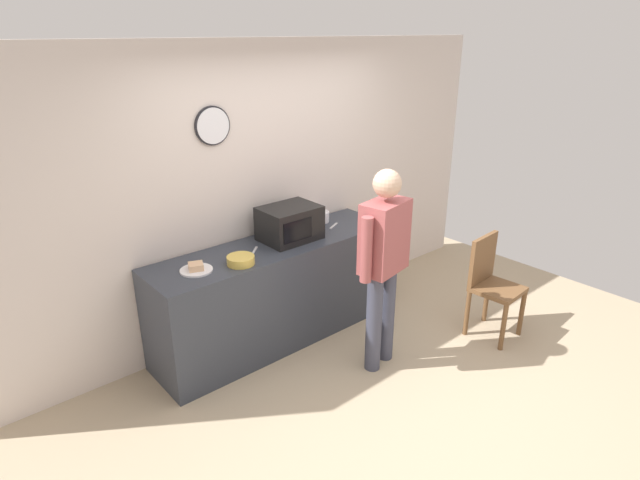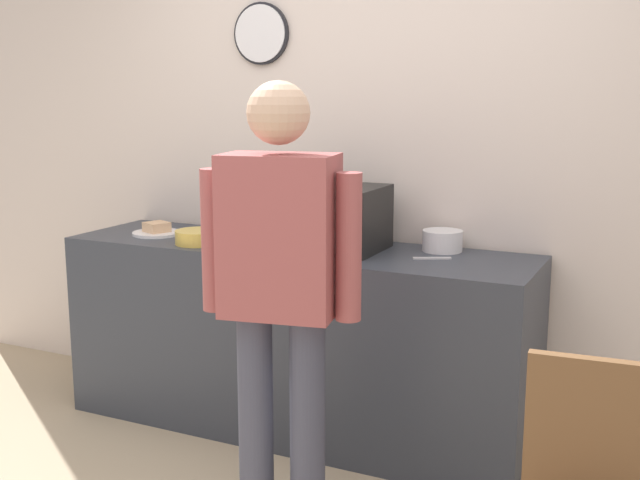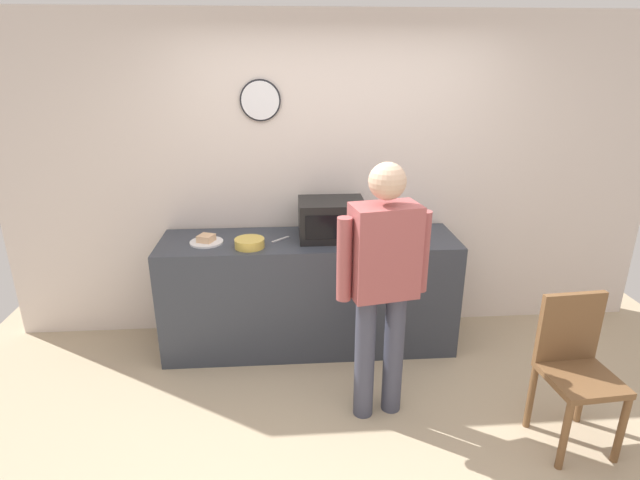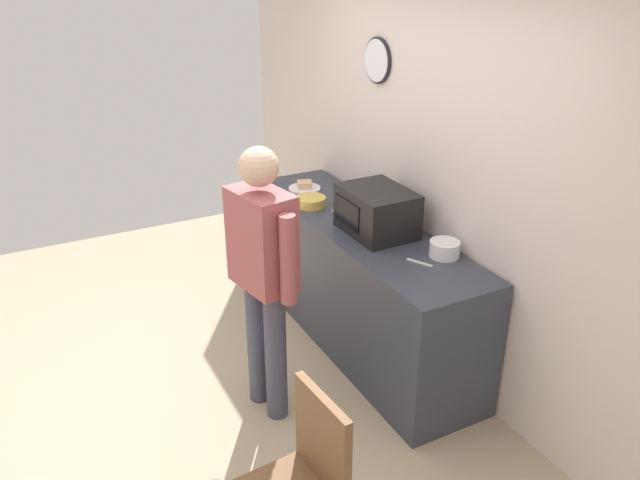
% 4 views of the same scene
% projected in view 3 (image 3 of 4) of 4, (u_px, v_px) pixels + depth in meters
% --- Properties ---
extents(ground_plane, '(6.00, 6.00, 0.00)m').
position_uv_depth(ground_plane, '(359.00, 447.00, 3.07)').
color(ground_plane, tan).
extents(back_wall, '(5.40, 0.13, 2.60)m').
position_uv_depth(back_wall, '(335.00, 180.00, 4.12)').
color(back_wall, silver).
rests_on(back_wall, ground_plane).
extents(kitchen_counter, '(2.31, 0.62, 0.93)m').
position_uv_depth(kitchen_counter, '(310.00, 293.00, 4.04)').
color(kitchen_counter, '#333842').
rests_on(kitchen_counter, ground_plane).
extents(microwave, '(0.50, 0.39, 0.30)m').
position_uv_depth(microwave, '(331.00, 219.00, 3.86)').
color(microwave, black).
rests_on(microwave, kitchen_counter).
extents(sandwich_plate, '(0.25, 0.25, 0.07)m').
position_uv_depth(sandwich_plate, '(206.00, 241.00, 3.78)').
color(sandwich_plate, white).
rests_on(sandwich_plate, kitchen_counter).
extents(salad_bowl, '(0.19, 0.19, 0.10)m').
position_uv_depth(salad_bowl, '(390.00, 223.00, 4.09)').
color(salad_bowl, white).
rests_on(salad_bowl, kitchen_counter).
extents(cereal_bowl, '(0.22, 0.22, 0.07)m').
position_uv_depth(cereal_bowl, '(250.00, 243.00, 3.70)').
color(cereal_bowl, gold).
rests_on(cereal_bowl, kitchen_counter).
extents(fork_utensil, '(0.14, 0.13, 0.01)m').
position_uv_depth(fork_utensil, '(280.00, 239.00, 3.86)').
color(fork_utensil, silver).
rests_on(fork_utensil, kitchen_counter).
extents(spoon_utensil, '(0.16, 0.09, 0.01)m').
position_uv_depth(spoon_utensil, '(396.00, 236.00, 3.93)').
color(spoon_utensil, silver).
rests_on(spoon_utensil, kitchen_counter).
extents(person_standing, '(0.58, 0.31, 1.70)m').
position_uv_depth(person_standing, '(383.00, 276.00, 3.05)').
color(person_standing, '#3E4153').
rests_on(person_standing, ground_plane).
extents(wooden_chair, '(0.43, 0.43, 0.94)m').
position_uv_depth(wooden_chair, '(575.00, 364.00, 3.00)').
color(wooden_chair, brown).
rests_on(wooden_chair, ground_plane).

